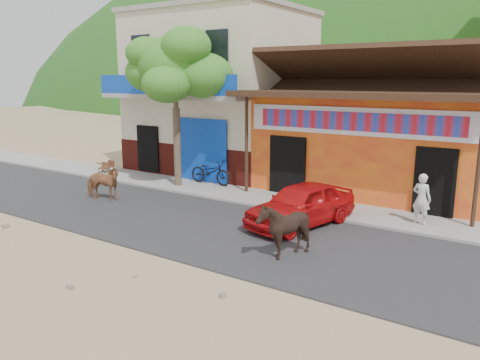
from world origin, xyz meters
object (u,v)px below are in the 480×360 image
object	(u,v)px
tree	(176,108)
cow_dark	(284,229)
red_car	(301,204)
pedestrian	(422,199)
scooter	(210,172)
cow_tan	(103,183)
cafe_chair_left	(104,163)
cafe_chair_right	(108,161)

from	to	relation	value
tree	cow_dark	xyz separation A→B (m)	(6.97, -4.22, -2.39)
red_car	pedestrian	size ratio (longest dim) A/B	2.48
scooter	cow_tan	bearing A→B (deg)	155.15
pedestrian	red_car	bearing A→B (deg)	44.42
cow_dark	cow_tan	bearing A→B (deg)	-125.79
cafe_chair_left	cafe_chair_right	size ratio (longest dim) A/B	0.88
tree	cow_tan	distance (m)	3.97
scooter	cafe_chair_right	distance (m)	5.39
cow_dark	cafe_chair_right	size ratio (longest dim) A/B	1.49
cow_tan	tree	bearing A→B (deg)	-33.33
cow_dark	red_car	bearing A→B (deg)	170.61
tree	red_car	xyz separation A→B (m)	(6.19, -1.75, -2.46)
tree	pedestrian	world-z (taller)	tree
cow_dark	cafe_chair_left	world-z (taller)	cow_dark
red_car	cafe_chair_right	world-z (taller)	red_car
cow_dark	scooter	size ratio (longest dim) A/B	0.73
tree	red_car	distance (m)	6.89
cow_tan	pedestrian	xyz separation A→B (m)	(9.97, 3.02, 0.21)
cow_dark	cafe_chair_left	distance (m)	12.15
scooter	cafe_chair_right	world-z (taller)	scooter
red_car	pedestrian	bearing A→B (deg)	46.74
cow_dark	cafe_chair_right	bearing A→B (deg)	-138.41
cafe_chair_left	cow_tan	bearing A→B (deg)	-55.57
cafe_chair_left	cafe_chair_right	xyz separation A→B (m)	(0.00, 0.23, 0.05)
tree	cafe_chair_right	size ratio (longest dim) A/B	6.46
tree	cafe_chair_right	world-z (taller)	tree
tree	cow_tan	bearing A→B (deg)	-106.38
cow_tan	cafe_chair_left	xyz separation A→B (m)	(-3.53, 3.03, -0.11)
red_car	cafe_chair_right	bearing A→B (deg)	-175.95
pedestrian	cafe_chair_left	bearing A→B (deg)	12.59
cafe_chair_left	tree	bearing A→B (deg)	-15.67
tree	scooter	size ratio (longest dim) A/B	3.17
cow_dark	cafe_chair_left	size ratio (longest dim) A/B	1.69
scooter	pedestrian	world-z (taller)	pedestrian
cafe_chair_right	cow_dark	bearing A→B (deg)	-14.68
scooter	cafe_chair_right	size ratio (longest dim) A/B	2.04
cow_dark	pedestrian	world-z (taller)	pedestrian
cow_tan	pedestrian	bearing A→B (deg)	-90.09
pedestrian	cow_dark	bearing A→B (deg)	76.06
pedestrian	cafe_chair_left	size ratio (longest dim) A/B	1.80
tree	pedestrian	distance (m)	9.38
red_car	tree	bearing A→B (deg)	179.18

